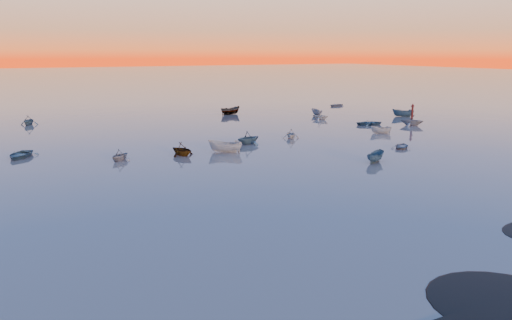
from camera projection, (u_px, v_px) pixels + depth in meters
ground at (109, 106)px, 115.49m from camera, size 600.00×600.00×0.00m
mud_lobes at (472, 282)px, 27.78m from camera, size 140.00×6.00×0.07m
moored_fleet at (172, 137)px, 74.68m from camera, size 124.00×58.00×1.20m
boat_near_center at (375, 162)px, 57.72m from camera, size 3.07×3.89×1.25m
boat_near_right at (412, 126)px, 86.00m from camera, size 4.30×3.86×1.41m
channel_marker at (412, 115)px, 89.15m from camera, size 1.00×1.00×3.57m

